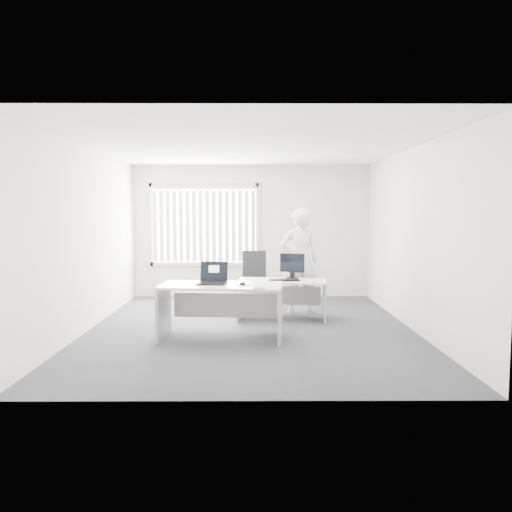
{
  "coord_description": "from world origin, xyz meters",
  "views": [
    {
      "loc": [
        0.04,
        -7.65,
        1.81
      ],
      "look_at": [
        0.08,
        0.15,
        1.13
      ],
      "focal_mm": 35.0,
      "sensor_mm": 36.0,
      "label": 1
    }
  ],
  "objects_px": {
    "person": "(300,261)",
    "laptop": "(212,273)",
    "desk_near": "(221,300)",
    "desk_far": "(282,291)",
    "monitor": "(292,266)",
    "office_chair": "(256,291)"
  },
  "relations": [
    {
      "from": "desk_far",
      "to": "office_chair",
      "type": "height_order",
      "value": "office_chair"
    },
    {
      "from": "desk_far",
      "to": "person",
      "type": "height_order",
      "value": "person"
    },
    {
      "from": "person",
      "to": "laptop",
      "type": "relative_size",
      "value": 4.71
    },
    {
      "from": "office_chair",
      "to": "laptop",
      "type": "bearing_deg",
      "value": -119.27
    },
    {
      "from": "monitor",
      "to": "person",
      "type": "bearing_deg",
      "value": 86.11
    },
    {
      "from": "person",
      "to": "laptop",
      "type": "height_order",
      "value": "person"
    },
    {
      "from": "person",
      "to": "laptop",
      "type": "bearing_deg",
      "value": 46.0
    },
    {
      "from": "desk_near",
      "to": "monitor",
      "type": "distance_m",
      "value": 1.9
    },
    {
      "from": "desk_near",
      "to": "monitor",
      "type": "xyz_separation_m",
      "value": [
        1.13,
        1.49,
        0.32
      ]
    },
    {
      "from": "laptop",
      "to": "person",
      "type": "bearing_deg",
      "value": 58.4
    },
    {
      "from": "person",
      "to": "laptop",
      "type": "distance_m",
      "value": 2.33
    },
    {
      "from": "desk_near",
      "to": "monitor",
      "type": "bearing_deg",
      "value": 57.51
    },
    {
      "from": "desk_near",
      "to": "person",
      "type": "height_order",
      "value": "person"
    },
    {
      "from": "desk_far",
      "to": "monitor",
      "type": "distance_m",
      "value": 0.49
    },
    {
      "from": "desk_far",
      "to": "person",
      "type": "xyz_separation_m",
      "value": [
        0.35,
        0.58,
        0.46
      ]
    },
    {
      "from": "desk_near",
      "to": "laptop",
      "type": "xyz_separation_m",
      "value": [
        -0.13,
        0.02,
        0.38
      ]
    },
    {
      "from": "desk_far",
      "to": "desk_near",
      "type": "bearing_deg",
      "value": -120.38
    },
    {
      "from": "desk_near",
      "to": "office_chair",
      "type": "height_order",
      "value": "office_chair"
    },
    {
      "from": "desk_near",
      "to": "person",
      "type": "relative_size",
      "value": 0.95
    },
    {
      "from": "desk_near",
      "to": "monitor",
      "type": "relative_size",
      "value": 4.13
    },
    {
      "from": "desk_near",
      "to": "desk_far",
      "type": "height_order",
      "value": "desk_near"
    },
    {
      "from": "monitor",
      "to": "desk_near",
      "type": "bearing_deg",
      "value": -107.4
    }
  ]
}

